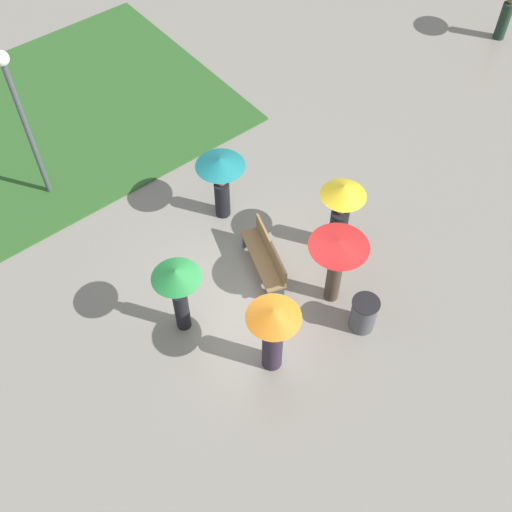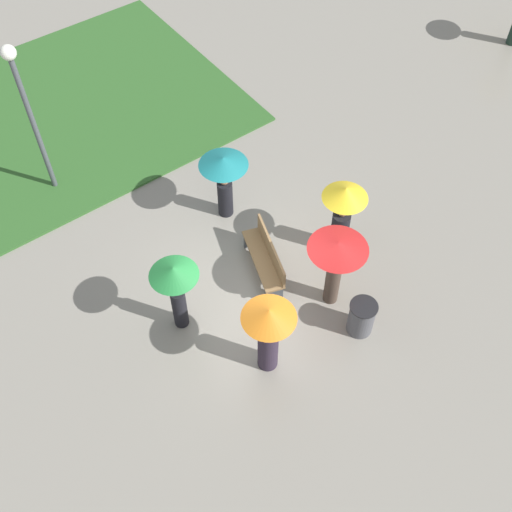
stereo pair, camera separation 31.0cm
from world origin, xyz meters
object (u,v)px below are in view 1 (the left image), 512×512
object	(u,v)px
crowd_person_orange	(273,329)
crowd_person_green	(178,287)
trash_bin	(364,314)
crowd_person_red	(337,255)
park_bench	(266,257)
crowd_person_yellow	(341,207)
crowd_person_teal	(221,175)
lamp_post	(19,107)

from	to	relation	value
crowd_person_orange	crowd_person_green	bearing A→B (deg)	72.41
trash_bin	crowd_person_red	size ratio (longest dim) A/B	0.44
crowd_person_orange	crowd_person_green	distance (m)	1.98
park_bench	crowd_person_green	distance (m)	2.35
trash_bin	crowd_person_yellow	size ratio (longest dim) A/B	0.43
crowd_person_yellow	crowd_person_red	distance (m)	1.40
crowd_person_teal	crowd_person_orange	xyz separation A→B (m)	(3.71, -1.59, 0.02)
lamp_post	crowd_person_red	bearing A→B (deg)	26.61
park_bench	crowd_person_yellow	xyz separation A→B (m)	(0.44, 1.66, 0.81)
trash_bin	crowd_person_orange	distance (m)	2.20
lamp_post	trash_bin	world-z (taller)	lamp_post
crowd_person_orange	crowd_person_teal	bearing A→B (deg)	23.70
park_bench	crowd_person_yellow	size ratio (longest dim) A/B	0.92
trash_bin	crowd_person_green	bearing A→B (deg)	-128.82
crowd_person_teal	crowd_person_orange	world-z (taller)	crowd_person_orange
trash_bin	crowd_person_teal	size ratio (longest dim) A/B	0.48
park_bench	lamp_post	xyz separation A→B (m)	(-5.02, -2.57, 2.09)
crowd_person_green	trash_bin	bearing A→B (deg)	4.56
crowd_person_red	crowd_person_orange	bearing A→B (deg)	101.04
crowd_person_green	lamp_post	bearing A→B (deg)	137.80
lamp_post	crowd_person_red	world-z (taller)	lamp_post
trash_bin	crowd_person_green	world-z (taller)	crowd_person_green
crowd_person_yellow	trash_bin	bearing A→B (deg)	-102.03
park_bench	crowd_person_red	bearing A→B (deg)	43.75
park_bench	trash_bin	bearing A→B (deg)	34.34
park_bench	crowd_person_yellow	bearing A→B (deg)	94.05
lamp_post	trash_bin	distance (m)	8.28
park_bench	crowd_person_red	size ratio (longest dim) A/B	0.94
park_bench	crowd_person_teal	xyz separation A→B (m)	(-1.90, 0.27, 0.78)
lamp_post	trash_bin	bearing A→B (deg)	23.64
crowd_person_teal	park_bench	bearing A→B (deg)	3.71
lamp_post	crowd_person_orange	xyz separation A→B (m)	(6.84, 1.24, -1.29)
lamp_post	crowd_person_orange	size ratio (longest dim) A/B	2.07
crowd_person_red	park_bench	bearing A→B (deg)	23.65
trash_bin	crowd_person_orange	world-z (taller)	crowd_person_orange
crowd_person_orange	crowd_person_green	world-z (taller)	crowd_person_orange
park_bench	crowd_person_orange	world-z (taller)	crowd_person_orange
lamp_post	crowd_person_yellow	distance (m)	7.03
park_bench	crowd_person_red	world-z (taller)	crowd_person_red
park_bench	crowd_person_green	size ratio (longest dim) A/B	0.93
crowd_person_orange	crowd_person_yellow	size ratio (longest dim) A/B	0.99
trash_bin	crowd_person_teal	world-z (taller)	crowd_person_teal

